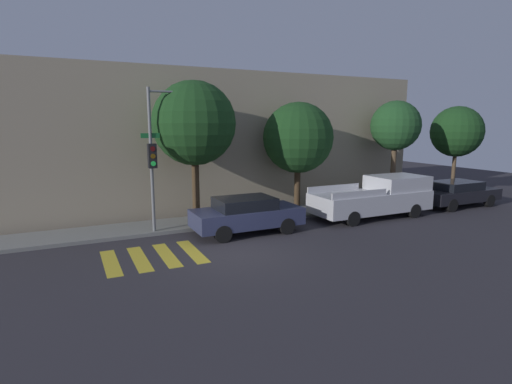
{
  "coord_description": "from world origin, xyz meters",
  "views": [
    {
      "loc": [
        -4.88,
        -11.71,
        4.23
      ],
      "look_at": [
        1.71,
        2.1,
        1.6
      ],
      "focal_mm": 28.0,
      "sensor_mm": 36.0,
      "label": 1
    }
  ],
  "objects_px": {
    "tree_near_corner": "(194,124)",
    "sedan_middle": "(457,193)",
    "tree_behind_truck": "(457,132)",
    "tree_far_end": "(396,126)",
    "traffic_light_pole": "(162,142)",
    "pickup_truck": "(377,197)",
    "tree_midblock": "(298,138)",
    "sedan_near_corner": "(247,214)"
  },
  "relations": [
    {
      "from": "tree_near_corner",
      "to": "sedan_middle",
      "type": "bearing_deg",
      "value": -8.6
    },
    {
      "from": "tree_near_corner",
      "to": "tree_behind_truck",
      "type": "distance_m",
      "value": 15.48
    },
    {
      "from": "tree_far_end",
      "to": "tree_behind_truck",
      "type": "bearing_deg",
      "value": 0.0
    },
    {
      "from": "traffic_light_pole",
      "to": "tree_near_corner",
      "type": "xyz_separation_m",
      "value": [
        1.49,
        0.74,
        0.67
      ]
    },
    {
      "from": "pickup_truck",
      "to": "tree_near_corner",
      "type": "height_order",
      "value": "tree_near_corner"
    },
    {
      "from": "tree_midblock",
      "to": "tree_far_end",
      "type": "distance_m",
      "value": 5.92
    },
    {
      "from": "sedan_middle",
      "to": "tree_near_corner",
      "type": "height_order",
      "value": "tree_near_corner"
    },
    {
      "from": "pickup_truck",
      "to": "sedan_middle",
      "type": "relative_size",
      "value": 1.25
    },
    {
      "from": "traffic_light_pole",
      "to": "tree_behind_truck",
      "type": "distance_m",
      "value": 16.98
    },
    {
      "from": "tree_near_corner",
      "to": "tree_far_end",
      "type": "xyz_separation_m",
      "value": [
        10.81,
        -0.0,
        -0.13
      ]
    },
    {
      "from": "sedan_middle",
      "to": "pickup_truck",
      "type": "bearing_deg",
      "value": -180.0
    },
    {
      "from": "pickup_truck",
      "to": "sedan_near_corner",
      "type": "bearing_deg",
      "value": 180.0
    },
    {
      "from": "sedan_middle",
      "to": "tree_far_end",
      "type": "relative_size",
      "value": 0.83
    },
    {
      "from": "sedan_near_corner",
      "to": "sedan_middle",
      "type": "distance_m",
      "value": 11.88
    },
    {
      "from": "sedan_near_corner",
      "to": "tree_far_end",
      "type": "bearing_deg",
      "value": 12.07
    },
    {
      "from": "tree_midblock",
      "to": "tree_behind_truck",
      "type": "height_order",
      "value": "tree_behind_truck"
    },
    {
      "from": "sedan_near_corner",
      "to": "pickup_truck",
      "type": "height_order",
      "value": "pickup_truck"
    },
    {
      "from": "tree_near_corner",
      "to": "tree_midblock",
      "type": "height_order",
      "value": "tree_near_corner"
    },
    {
      "from": "traffic_light_pole",
      "to": "tree_midblock",
      "type": "relative_size",
      "value": 1.06
    },
    {
      "from": "sedan_near_corner",
      "to": "pickup_truck",
      "type": "relative_size",
      "value": 0.75
    },
    {
      "from": "sedan_middle",
      "to": "tree_midblock",
      "type": "relative_size",
      "value": 0.86
    },
    {
      "from": "tree_near_corner",
      "to": "tree_behind_truck",
      "type": "relative_size",
      "value": 1.14
    },
    {
      "from": "tree_behind_truck",
      "to": "traffic_light_pole",
      "type": "bearing_deg",
      "value": -177.5
    },
    {
      "from": "pickup_truck",
      "to": "tree_near_corner",
      "type": "xyz_separation_m",
      "value": [
        -7.93,
        2.01,
        3.31
      ]
    },
    {
      "from": "tree_midblock",
      "to": "sedan_middle",
      "type": "bearing_deg",
      "value": -13.49
    },
    {
      "from": "traffic_light_pole",
      "to": "sedan_middle",
      "type": "bearing_deg",
      "value": -4.91
    },
    {
      "from": "tree_near_corner",
      "to": "tree_far_end",
      "type": "bearing_deg",
      "value": -0.0
    },
    {
      "from": "traffic_light_pole",
      "to": "pickup_truck",
      "type": "xyz_separation_m",
      "value": [
        9.42,
        -1.27,
        -2.64
      ]
    },
    {
      "from": "sedan_near_corner",
      "to": "sedan_middle",
      "type": "xyz_separation_m",
      "value": [
        11.88,
        0.0,
        -0.04
      ]
    },
    {
      "from": "traffic_light_pole",
      "to": "sedan_near_corner",
      "type": "relative_size",
      "value": 1.31
    },
    {
      "from": "pickup_truck",
      "to": "tree_far_end",
      "type": "bearing_deg",
      "value": 34.94
    },
    {
      "from": "sedan_near_corner",
      "to": "tree_near_corner",
      "type": "relative_size",
      "value": 0.71
    },
    {
      "from": "sedan_middle",
      "to": "tree_near_corner",
      "type": "relative_size",
      "value": 0.76
    },
    {
      "from": "traffic_light_pole",
      "to": "tree_midblock",
      "type": "distance_m",
      "value": 6.45
    },
    {
      "from": "tree_far_end",
      "to": "pickup_truck",
      "type": "bearing_deg",
      "value": -145.06
    },
    {
      "from": "tree_far_end",
      "to": "sedan_middle",
      "type": "bearing_deg",
      "value": -39.02
    },
    {
      "from": "traffic_light_pole",
      "to": "tree_far_end",
      "type": "relative_size",
      "value": 1.03
    },
    {
      "from": "traffic_light_pole",
      "to": "tree_far_end",
      "type": "xyz_separation_m",
      "value": [
        12.3,
        0.74,
        0.54
      ]
    },
    {
      "from": "traffic_light_pole",
      "to": "tree_behind_truck",
      "type": "bearing_deg",
      "value": 2.5
    },
    {
      "from": "sedan_near_corner",
      "to": "tree_far_end",
      "type": "height_order",
      "value": "tree_far_end"
    },
    {
      "from": "tree_near_corner",
      "to": "tree_behind_truck",
      "type": "xyz_separation_m",
      "value": [
        15.47,
        0.0,
        -0.46
      ]
    },
    {
      "from": "pickup_truck",
      "to": "tree_far_end",
      "type": "height_order",
      "value": "tree_far_end"
    }
  ]
}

